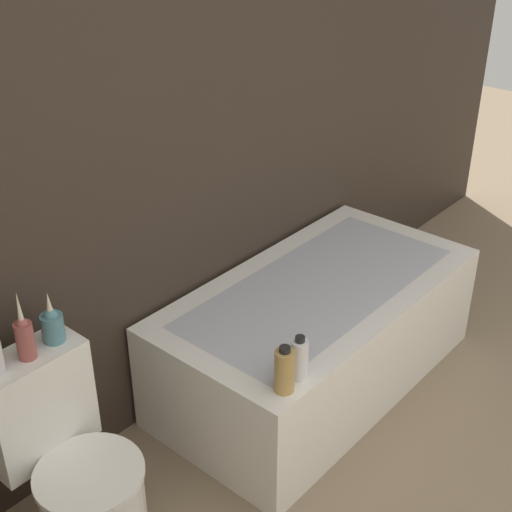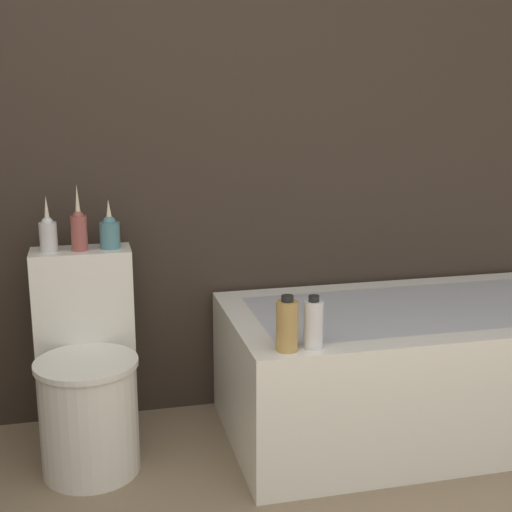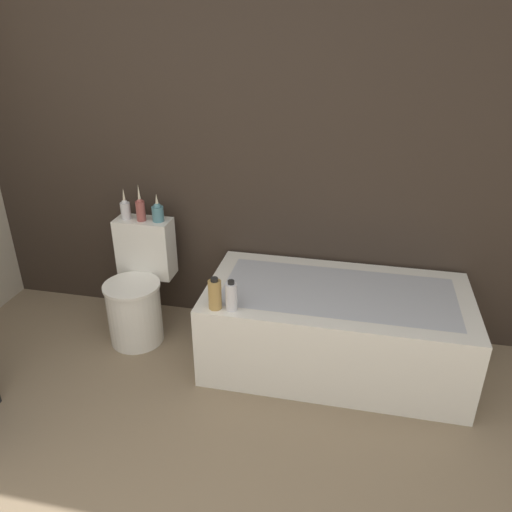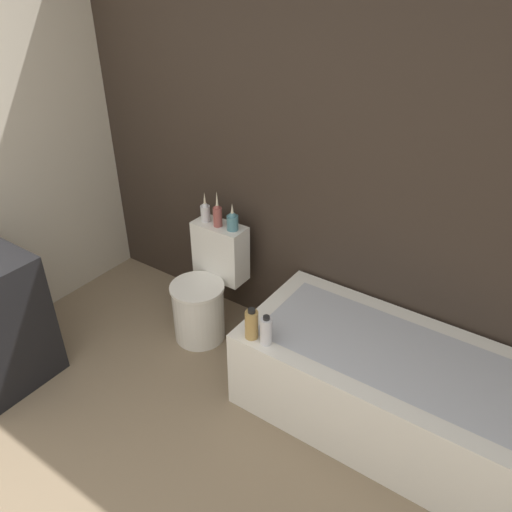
{
  "view_description": "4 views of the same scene",
  "coord_description": "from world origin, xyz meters",
  "px_view_note": "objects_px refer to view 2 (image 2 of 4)",
  "views": [
    {
      "loc": [
        -1.42,
        0.31,
        2.16
      ],
      "look_at": [
        0.29,
        1.78,
        0.9
      ],
      "focal_mm": 50.0,
      "sensor_mm": 36.0,
      "label": 1
    },
    {
      "loc": [
        -0.47,
        -0.59,
        1.36
      ],
      "look_at": [
        0.07,
        1.64,
        0.81
      ],
      "focal_mm": 50.0,
      "sensor_mm": 36.0,
      "label": 2
    },
    {
      "loc": [
        0.85,
        -0.72,
        1.98
      ],
      "look_at": [
        0.31,
        1.8,
        0.71
      ],
      "focal_mm": 35.0,
      "sensor_mm": 36.0,
      "label": 3
    },
    {
      "loc": [
        1.34,
        -0.17,
        2.31
      ],
      "look_at": [
        0.08,
        1.65,
        0.94
      ],
      "focal_mm": 35.0,
      "sensor_mm": 36.0,
      "label": 4
    }
  ],
  "objects_px": {
    "shampoo_bottle_tall": "(287,325)",
    "vase_bronze": "(110,231)",
    "vase_gold": "(48,233)",
    "vase_silver": "(79,229)",
    "shampoo_bottle_short": "(313,324)",
    "toilet": "(87,376)",
    "bathtub": "(420,367)"
  },
  "relations": [
    {
      "from": "bathtub",
      "to": "vase_bronze",
      "type": "relative_size",
      "value": 8.27
    },
    {
      "from": "shampoo_bottle_tall",
      "to": "shampoo_bottle_short",
      "type": "distance_m",
      "value": 0.09
    },
    {
      "from": "toilet",
      "to": "vase_bronze",
      "type": "distance_m",
      "value": 0.54
    },
    {
      "from": "bathtub",
      "to": "toilet",
      "type": "xyz_separation_m",
      "value": [
        -1.29,
        0.06,
        0.07
      ]
    },
    {
      "from": "shampoo_bottle_short",
      "to": "bathtub",
      "type": "bearing_deg",
      "value": 29.61
    },
    {
      "from": "bathtub",
      "to": "shampoo_bottle_tall",
      "type": "xyz_separation_m",
      "value": [
        -0.65,
        -0.32,
        0.34
      ]
    },
    {
      "from": "vase_silver",
      "to": "shampoo_bottle_short",
      "type": "distance_m",
      "value": 0.94
    },
    {
      "from": "bathtub",
      "to": "vase_gold",
      "type": "xyz_separation_m",
      "value": [
        -1.4,
        0.23,
        0.57
      ]
    },
    {
      "from": "vase_silver",
      "to": "shampoo_bottle_tall",
      "type": "distance_m",
      "value": 0.88
    },
    {
      "from": "vase_bronze",
      "to": "shampoo_bottle_short",
      "type": "distance_m",
      "value": 0.86
    },
    {
      "from": "vase_bronze",
      "to": "shampoo_bottle_tall",
      "type": "relative_size",
      "value": 0.99
    },
    {
      "from": "vase_silver",
      "to": "vase_bronze",
      "type": "bearing_deg",
      "value": 6.82
    },
    {
      "from": "shampoo_bottle_tall",
      "to": "vase_bronze",
      "type": "bearing_deg",
      "value": 134.06
    },
    {
      "from": "vase_silver",
      "to": "shampoo_bottle_short",
      "type": "height_order",
      "value": "vase_silver"
    },
    {
      "from": "toilet",
      "to": "shampoo_bottle_short",
      "type": "xyz_separation_m",
      "value": [
        0.74,
        -0.38,
        0.27
      ]
    },
    {
      "from": "vase_gold",
      "to": "toilet",
      "type": "bearing_deg",
      "value": -56.77
    },
    {
      "from": "bathtub",
      "to": "shampoo_bottle_short",
      "type": "height_order",
      "value": "shampoo_bottle_short"
    },
    {
      "from": "bathtub",
      "to": "shampoo_bottle_tall",
      "type": "relative_size",
      "value": 8.21
    },
    {
      "from": "bathtub",
      "to": "shampoo_bottle_tall",
      "type": "height_order",
      "value": "shampoo_bottle_tall"
    },
    {
      "from": "vase_gold",
      "to": "shampoo_bottle_short",
      "type": "height_order",
      "value": "vase_gold"
    },
    {
      "from": "vase_gold",
      "to": "vase_silver",
      "type": "height_order",
      "value": "vase_silver"
    },
    {
      "from": "vase_gold",
      "to": "vase_bronze",
      "type": "xyz_separation_m",
      "value": [
        0.22,
        0.0,
        -0.01
      ]
    },
    {
      "from": "bathtub",
      "to": "vase_gold",
      "type": "distance_m",
      "value": 1.53
    },
    {
      "from": "toilet",
      "to": "shampoo_bottle_short",
      "type": "height_order",
      "value": "toilet"
    },
    {
      "from": "vase_gold",
      "to": "vase_silver",
      "type": "distance_m",
      "value": 0.11
    },
    {
      "from": "vase_gold",
      "to": "shampoo_bottle_tall",
      "type": "xyz_separation_m",
      "value": [
        0.76,
        -0.55,
        -0.23
      ]
    },
    {
      "from": "bathtub",
      "to": "shampoo_bottle_short",
      "type": "distance_m",
      "value": 0.72
    },
    {
      "from": "bathtub",
      "to": "shampoo_bottle_short",
      "type": "bearing_deg",
      "value": -150.39
    },
    {
      "from": "bathtub",
      "to": "shampoo_bottle_tall",
      "type": "bearing_deg",
      "value": -153.65
    },
    {
      "from": "shampoo_bottle_tall",
      "to": "vase_silver",
      "type": "bearing_deg",
      "value": 140.11
    },
    {
      "from": "vase_gold",
      "to": "shampoo_bottle_short",
      "type": "relative_size",
      "value": 1.15
    },
    {
      "from": "vase_silver",
      "to": "shampoo_bottle_tall",
      "type": "height_order",
      "value": "vase_silver"
    }
  ]
}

